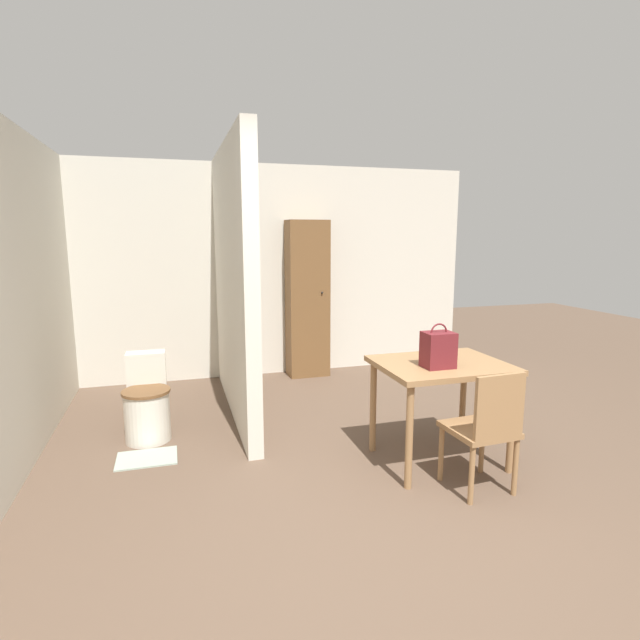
# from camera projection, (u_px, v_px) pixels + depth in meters

# --- Properties ---
(ground_plane) EXTENTS (16.00, 16.00, 0.00)m
(ground_plane) POSITION_uv_depth(u_px,v_px,m) (398.00, 568.00, 2.57)
(ground_plane) COLOR brown
(wall_back) EXTENTS (5.19, 0.12, 2.50)m
(wall_back) POSITION_uv_depth(u_px,v_px,m) (262.00, 272.00, 5.99)
(wall_back) COLOR beige
(wall_back) RESTS_ON ground_plane
(wall_left) EXTENTS (0.12, 4.78, 2.50)m
(wall_left) POSITION_uv_depth(u_px,v_px,m) (10.00, 298.00, 3.54)
(wall_left) COLOR beige
(wall_left) RESTS_ON ground_plane
(partition_wall) EXTENTS (0.12, 2.34, 2.50)m
(partition_wall) POSITION_uv_depth(u_px,v_px,m) (233.00, 282.00, 4.68)
(partition_wall) COLOR beige
(partition_wall) RESTS_ON ground_plane
(dining_table) EXTENTS (0.92, 0.74, 0.77)m
(dining_table) POSITION_uv_depth(u_px,v_px,m) (441.00, 376.00, 3.67)
(dining_table) COLOR #997047
(dining_table) RESTS_ON ground_plane
(wooden_chair) EXTENTS (0.42, 0.42, 0.84)m
(wooden_chair) POSITION_uv_depth(u_px,v_px,m) (486.00, 427.00, 3.25)
(wooden_chair) COLOR #997047
(wooden_chair) RESTS_ON ground_plane
(toilet) EXTENTS (0.39, 0.54, 0.69)m
(toilet) POSITION_uv_depth(u_px,v_px,m) (147.00, 404.00, 4.17)
(toilet) COLOR silver
(toilet) RESTS_ON ground_plane
(handbag) EXTENTS (0.21, 0.17, 0.32)m
(handbag) POSITION_uv_depth(u_px,v_px,m) (438.00, 349.00, 3.50)
(handbag) COLOR maroon
(handbag) RESTS_ON dining_table
(wooden_cabinet) EXTENTS (0.48, 0.35, 1.86)m
(wooden_cabinet) POSITION_uv_depth(u_px,v_px,m) (307.00, 299.00, 5.95)
(wooden_cabinet) COLOR brown
(wooden_cabinet) RESTS_ON ground_plane
(bath_mat) EXTENTS (0.45, 0.32, 0.01)m
(bath_mat) POSITION_uv_depth(u_px,v_px,m) (147.00, 458.00, 3.81)
(bath_mat) COLOR #99A899
(bath_mat) RESTS_ON ground_plane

